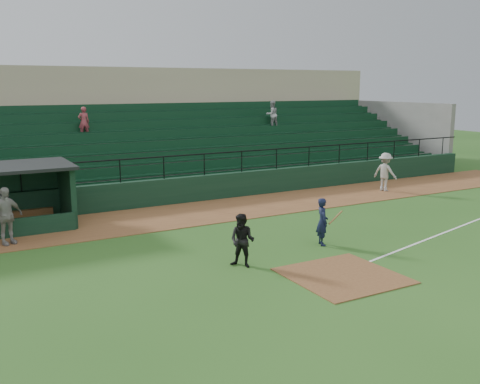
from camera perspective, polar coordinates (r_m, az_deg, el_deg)
ground at (r=16.53m, az=8.56°, el=-7.74°), size 90.00×90.00×0.00m
warning_track at (r=23.10m, az=-3.63°, el=-2.10°), size 40.00×4.00×0.03m
home_plate_dirt at (r=15.79m, az=10.80°, el=-8.67°), size 3.00×3.00×0.03m
foul_line at (r=22.86m, az=22.78°, el=-3.15°), size 17.49×4.44×0.01m
stadium_structure at (r=30.49m, az=-10.61°, el=5.34°), size 38.00×13.08×6.40m
batter_at_plate at (r=18.43m, az=8.70°, el=-3.11°), size 1.08×0.71×1.62m
umpire at (r=16.05m, az=0.25°, el=-5.16°), size 0.97×1.00×1.62m
runner at (r=28.37m, az=15.08°, el=2.06°), size 1.04×1.40×1.94m
dugout_player_a at (r=19.77m, az=-23.51°, el=-2.34°), size 1.25×0.86×1.97m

